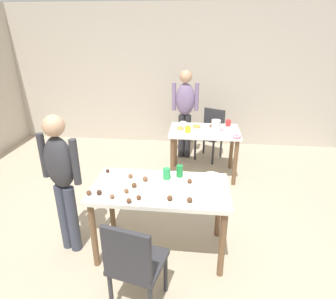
{
  "coord_description": "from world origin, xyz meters",
  "views": [
    {
      "loc": [
        0.48,
        -2.37,
        2.15
      ],
      "look_at": [
        0.16,
        0.57,
        0.9
      ],
      "focal_mm": 30.69,
      "sensor_mm": 36.0,
      "label": 1
    }
  ],
  "objects": [
    {
      "name": "cake_ball_1",
      "position": [
        0.26,
        -0.23,
        0.78
      ],
      "size": [
        0.05,
        0.05,
        0.05
      ],
      "primitive_type": "sphere",
      "color": "brown",
      "rests_on": "dining_table_near"
    },
    {
      "name": "chair_far_table",
      "position": [
        0.72,
        2.43,
        0.5
      ],
      "size": [
        0.54,
        0.54,
        0.87
      ],
      "color": "#2D2D33",
      "rests_on": "ground_plane"
    },
    {
      "name": "donut_far_1",
      "position": [
        0.47,
        1.84,
        0.77
      ],
      "size": [
        0.12,
        0.12,
        0.04
      ],
      "primitive_type": "torus",
      "color": "gold",
      "rests_on": "dining_table_far"
    },
    {
      "name": "cake_ball_9",
      "position": [
        -0.44,
        0.24,
        0.77
      ],
      "size": [
        0.04,
        0.04,
        0.04
      ],
      "primitive_type": "sphere",
      "color": "#3D2319",
      "rests_on": "dining_table_near"
    },
    {
      "name": "donut_far_2",
      "position": [
        0.72,
        1.9,
        0.77
      ],
      "size": [
        0.11,
        0.11,
        0.03
      ],
      "primitive_type": "torus",
      "color": "brown",
      "rests_on": "dining_table_far"
    },
    {
      "name": "cake_ball_11",
      "position": [
        -0.01,
        -0.24,
        0.77
      ],
      "size": [
        0.04,
        0.04,
        0.04
      ],
      "primitive_type": "sphere",
      "color": "brown",
      "rests_on": "dining_table_near"
    },
    {
      "name": "donut_far_5",
      "position": [
        1.03,
        1.46,
        0.77
      ],
      "size": [
        0.13,
        0.13,
        0.04
      ],
      "primitive_type": "torus",
      "color": "pink",
      "rests_on": "dining_table_far"
    },
    {
      "name": "cup_far_1",
      "position": [
        0.96,
        1.97,
        0.8
      ],
      "size": [
        0.08,
        0.08,
        0.1
      ],
      "primitive_type": "cylinder",
      "color": "red",
      "rests_on": "dining_table_far"
    },
    {
      "name": "dining_table_far",
      "position": [
        0.59,
        1.74,
        0.63
      ],
      "size": [
        1.04,
        0.68,
        0.75
      ],
      "color": "white",
      "rests_on": "ground_plane"
    },
    {
      "name": "mixing_bowl",
      "position": [
        0.64,
        0.15,
        0.79
      ],
      "size": [
        0.18,
        0.18,
        0.07
      ],
      "primitive_type": "cylinder",
      "color": "white",
      "rests_on": "dining_table_near"
    },
    {
      "name": "pitcher_far",
      "position": [
        0.74,
        1.54,
        0.86
      ],
      "size": [
        0.13,
        0.13,
        0.22
      ],
      "primitive_type": "cylinder",
      "color": "white",
      "rests_on": "dining_table_far"
    },
    {
      "name": "cup_far_0",
      "position": [
        0.34,
        1.61,
        0.8
      ],
      "size": [
        0.09,
        0.09,
        0.09
      ],
      "primitive_type": "cylinder",
      "color": "yellow",
      "rests_on": "dining_table_far"
    },
    {
      "name": "ground_plane",
      "position": [
        0.0,
        0.0,
        0.0
      ],
      "size": [
        6.4,
        6.4,
        0.0
      ],
      "primitive_type": "plane",
      "color": "tan"
    },
    {
      "name": "cake_ball_0",
      "position": [
        -0.1,
        -0.03,
        0.77
      ],
      "size": [
        0.05,
        0.05,
        0.05
      ],
      "primitive_type": "sphere",
      "color": "brown",
      "rests_on": "dining_table_near"
    },
    {
      "name": "chair_near_table",
      "position": [
        0.04,
        -0.72,
        0.5
      ],
      "size": [
        0.48,
        0.48,
        0.87
      ],
      "color": "#2D2D33",
      "rests_on": "ground_plane"
    },
    {
      "name": "cup_near_0",
      "position": [
        0.19,
        0.17,
        0.81
      ],
      "size": [
        0.08,
        0.08,
        0.11
      ],
      "primitive_type": "cylinder",
      "color": "green",
      "rests_on": "dining_table_near"
    },
    {
      "name": "cake_ball_2",
      "position": [
        -0.48,
        -0.21,
        0.77
      ],
      "size": [
        0.05,
        0.05,
        0.05
      ],
      "primitive_type": "sphere",
      "color": "brown",
      "rests_on": "dining_table_near"
    },
    {
      "name": "donut_far_4",
      "position": [
        0.22,
        1.74,
        0.77
      ],
      "size": [
        0.11,
        0.11,
        0.03
      ],
      "primitive_type": "torus",
      "color": "gold",
      "rests_on": "dining_table_far"
    },
    {
      "name": "cake_ball_4",
      "position": [
        -0.08,
        -0.3,
        0.77
      ],
      "size": [
        0.05,
        0.05,
        0.05
      ],
      "primitive_type": "sphere",
      "color": "brown",
      "rests_on": "dining_table_near"
    },
    {
      "name": "soda_can",
      "position": [
        0.32,
        0.23,
        0.81
      ],
      "size": [
        0.07,
        0.07,
        0.12
      ],
      "primitive_type": "cylinder",
      "color": "#198438",
      "rests_on": "dining_table_near"
    },
    {
      "name": "cake_ball_3",
      "position": [
        0.43,
        0.1,
        0.77
      ],
      "size": [
        0.05,
        0.05,
        0.05
      ],
      "primitive_type": "sphere",
      "color": "brown",
      "rests_on": "dining_table_near"
    },
    {
      "name": "cake_ball_5",
      "position": [
        -0.01,
        0.1,
        0.78
      ],
      "size": [
        0.05,
        0.05,
        0.05
      ],
      "primitive_type": "sphere",
      "color": "brown",
      "rests_on": "dining_table_near"
    },
    {
      "name": "cake_ball_8",
      "position": [
        -0.17,
        0.15,
        0.77
      ],
      "size": [
        0.05,
        0.05,
        0.05
      ],
      "primitive_type": "sphere",
      "color": "brown",
      "rests_on": "dining_table_near"
    },
    {
      "name": "fork_near",
      "position": [
        0.15,
        -0.09,
        0.75
      ],
      "size": [
        0.17,
        0.02,
        0.01
      ],
      "primitive_type": "cube",
      "color": "silver",
      "rests_on": "dining_table_near"
    },
    {
      "name": "dining_table_near",
      "position": [
        0.15,
        0.0,
        0.65
      ],
      "size": [
        1.31,
        0.69,
        0.75
      ],
      "color": "silver",
      "rests_on": "ground_plane"
    },
    {
      "name": "cake_ball_6",
      "position": [
        -0.15,
        -0.14,
        0.77
      ],
      "size": [
        0.04,
        0.04,
        0.04
      ],
      "primitive_type": "sphere",
      "color": "brown",
      "rests_on": "dining_table_near"
    },
    {
      "name": "cake_ball_12",
      "position": [
        -0.39,
        -0.2,
        0.77
      ],
      "size": [
        0.05,
        0.05,
        0.05
      ],
      "primitive_type": "sphere",
      "color": "#3D2319",
      "rests_on": "dining_table_near"
    },
    {
      "name": "wall_back",
      "position": [
        0.0,
        3.2,
        1.3
      ],
      "size": [
        6.4,
        0.1,
        2.6
      ],
      "primitive_type": "cube",
      "color": "#BCB2A3",
      "rests_on": "ground_plane"
    },
    {
      "name": "person_adult_far",
      "position": [
        0.26,
        2.42,
        0.92
      ],
      "size": [
        0.45,
        0.21,
        1.54
      ],
      "color": "#28282D",
      "rests_on": "ground_plane"
    },
    {
      "name": "donut_far_0",
      "position": [
        0.25,
        2.02,
        0.77
      ],
      "size": [
        0.11,
        0.11,
        0.03
      ],
      "primitive_type": "torus",
      "color": "white",
      "rests_on": "dining_table_far"
    },
    {
      "name": "person_girl_near",
      "position": [
        -0.79,
        -0.07,
        0.87
      ],
      "size": [
        0.45,
        0.29,
        1.46
      ],
      "color": "#383D4C",
      "rests_on": "ground_plane"
    },
    {
      "name": "cake_ball_10",
      "position": [
        0.44,
        -0.24,
        0.77
      ],
      "size": [
        0.05,
        0.05,
        0.05
      ],
      "primitive_type": "sphere",
      "color": "brown",
      "rests_on": "dining_table_near"
    },
    {
      "name": "donut_far_3",
      "position": [
        0.81,
        1.75,
        0.77
      ],
      "size": [
        0.12,
        0.12,
        0.03
      ],
      "primitive_type": "torus",
      "color": "pink",
      "rests_on": "dining_table_far"
    },
    {
      "name": "cake_ball_7",
      "position": [
        -0.25,
        -0.25,
        0.77
      ],
      "size": [
        0.04,
        0.04,
        0.04
      ],
      "primitive_type": "sphere",
      "color": "brown",
      "rests_on": "dining_table_near"
    }
  ]
}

